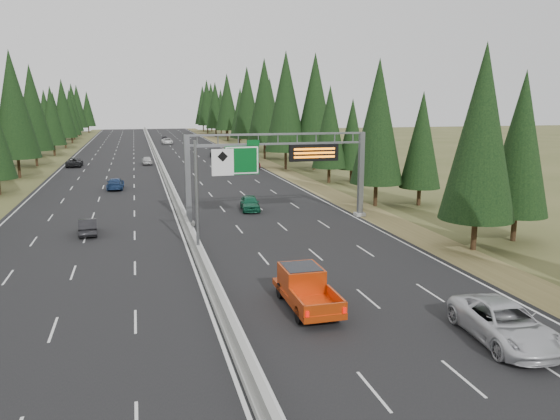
% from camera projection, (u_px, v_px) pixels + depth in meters
% --- Properties ---
extents(road, '(32.00, 260.00, 0.08)m').
position_uv_depth(road, '(161.00, 167.00, 89.75)').
color(road, black).
rests_on(road, ground).
extents(shoulder_right, '(3.60, 260.00, 0.06)m').
position_uv_depth(shoulder_right, '(266.00, 164.00, 94.21)').
color(shoulder_right, olive).
rests_on(shoulder_right, ground).
extents(shoulder_left, '(3.60, 260.00, 0.06)m').
position_uv_depth(shoulder_left, '(45.00, 170.00, 85.29)').
color(shoulder_left, '#474E24').
rests_on(shoulder_left, ground).
extents(median_barrier, '(0.70, 260.00, 0.85)m').
position_uv_depth(median_barrier, '(161.00, 165.00, 89.68)').
color(median_barrier, gray).
rests_on(median_barrier, road).
extents(sign_gantry, '(16.75, 0.98, 7.80)m').
position_uv_depth(sign_gantry, '(285.00, 163.00, 48.18)').
color(sign_gantry, slate).
rests_on(sign_gantry, road).
extents(hov_sign_pole, '(2.80, 0.50, 8.00)m').
position_uv_depth(hov_sign_pole, '(205.00, 190.00, 36.80)').
color(hov_sign_pole, slate).
rests_on(hov_sign_pole, road).
extents(tree_row_right, '(11.80, 240.50, 18.45)m').
position_uv_depth(tree_row_right, '(281.00, 109.00, 96.98)').
color(tree_row_right, black).
rests_on(tree_row_right, ground).
extents(tree_row_left, '(11.02, 241.93, 18.89)m').
position_uv_depth(tree_row_left, '(8.00, 114.00, 80.47)').
color(tree_row_left, black).
rests_on(tree_row_left, ground).
extents(silver_minivan, '(3.39, 6.37, 1.70)m').
position_uv_depth(silver_minivan, '(504.00, 323.00, 24.23)').
color(silver_minivan, silver).
rests_on(silver_minivan, road).
extents(red_pickup, '(2.15, 6.03, 1.96)m').
position_uv_depth(red_pickup, '(304.00, 285.00, 28.57)').
color(red_pickup, black).
rests_on(red_pickup, road).
extents(car_ahead_green, '(2.15, 4.44, 1.46)m').
position_uv_depth(car_ahead_green, '(250.00, 203.00, 53.54)').
color(car_ahead_green, '#145B3D').
rests_on(car_ahead_green, road).
extents(car_ahead_dkred, '(1.65, 4.34, 1.41)m').
position_uv_depth(car_ahead_dkred, '(254.00, 163.00, 88.08)').
color(car_ahead_dkred, '#530B1C').
rests_on(car_ahead_dkred, road).
extents(car_ahead_dkgrey, '(2.43, 5.55, 1.59)m').
position_uv_depth(car_ahead_dkgrey, '(217.00, 154.00, 103.36)').
color(car_ahead_dkgrey, black).
rests_on(car_ahead_dkgrey, road).
extents(car_ahead_white, '(2.71, 5.52, 1.51)m').
position_uv_depth(car_ahead_white, '(167.00, 141.00, 136.88)').
color(car_ahead_white, white).
rests_on(car_ahead_white, road).
extents(car_ahead_far, '(1.74, 4.20, 1.42)m').
position_uv_depth(car_ahead_far, '(165.00, 139.00, 146.61)').
color(car_ahead_far, black).
rests_on(car_ahead_far, road).
extents(car_onc_near, '(1.70, 4.05, 1.30)m').
position_uv_depth(car_onc_near, '(88.00, 226.00, 43.89)').
color(car_onc_near, black).
rests_on(car_onc_near, road).
extents(car_onc_blue, '(2.04, 4.78, 1.37)m').
position_uv_depth(car_onc_blue, '(115.00, 184.00, 66.49)').
color(car_onc_blue, navy).
rests_on(car_onc_blue, road).
extents(car_onc_white, '(1.77, 4.20, 1.42)m').
position_uv_depth(car_onc_white, '(147.00, 160.00, 92.72)').
color(car_onc_white, '#BBBBBB').
rests_on(car_onc_white, road).
extents(car_onc_far, '(2.46, 5.25, 1.45)m').
position_uv_depth(car_onc_far, '(74.00, 162.00, 89.67)').
color(car_onc_far, black).
rests_on(car_onc_far, road).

